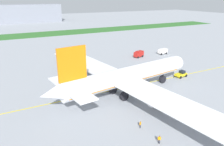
{
  "coord_description": "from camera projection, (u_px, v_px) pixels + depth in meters",
  "views": [
    {
      "loc": [
        -30.71,
        -48.05,
        25.88
      ],
      "look_at": [
        -1.24,
        8.25,
        3.39
      ],
      "focal_mm": 34.85,
      "sensor_mm": 36.0,
      "label": 1
    }
  ],
  "objects": [
    {
      "name": "ground_crew_wingwalker_port",
      "position": [
        140.0,
        124.0,
        44.87
      ],
      "size": [
        0.49,
        0.46,
        1.65
      ],
      "color": "black",
      "rests_on": "ground"
    },
    {
      "name": "airliner_foreground",
      "position": [
        125.0,
        77.0,
        58.78
      ],
      "size": [
        46.54,
        74.1,
        15.6
      ],
      "color": "white",
      "rests_on": "ground"
    },
    {
      "name": "service_truck_baggage_loader",
      "position": [
        163.0,
        51.0,
        102.55
      ],
      "size": [
        4.71,
        2.56,
        2.49
      ],
      "color": "white",
      "rests_on": "ground"
    },
    {
      "name": "grass_median_strip",
      "position": [
        46.0,
        34.0,
        157.54
      ],
      "size": [
        320.0,
        24.0,
        0.1
      ],
      "primitive_type": "cube",
      "color": "#2D6628",
      "rests_on": "ground"
    },
    {
      "name": "pushback_tug",
      "position": [
        181.0,
        74.0,
        73.69
      ],
      "size": [
        6.02,
        3.1,
        2.12
      ],
      "color": "yellow",
      "rests_on": "ground"
    },
    {
      "name": "ground_plane",
      "position": [
        129.0,
        92.0,
        62.19
      ],
      "size": [
        600.0,
        600.0,
        0.0
      ],
      "primitive_type": "plane",
      "color": "#9399A0",
      "rests_on": "ground"
    },
    {
      "name": "ground_crew_wingwalker_starboard",
      "position": [
        127.0,
        85.0,
        64.27
      ],
      "size": [
        0.35,
        0.53,
        1.57
      ],
      "color": "black",
      "rests_on": "ground"
    },
    {
      "name": "ground_crew_marshaller_front",
      "position": [
        159.0,
        139.0,
        40.11
      ],
      "size": [
        0.53,
        0.44,
        1.7
      ],
      "color": "black",
      "rests_on": "ground"
    },
    {
      "name": "service_truck_fuel_bowser",
      "position": [
        139.0,
        54.0,
        97.23
      ],
      "size": [
        5.01,
        3.51,
        2.75
      ],
      "color": "#B21E19",
      "rests_on": "ground"
    },
    {
      "name": "apron_taxi_line",
      "position": [
        123.0,
        88.0,
        64.93
      ],
      "size": [
        280.0,
        0.36,
        0.01
      ],
      "primitive_type": "cube",
      "color": "yellow",
      "rests_on": "ground"
    },
    {
      "name": "terminal_building",
      "position": [
        14.0,
        14.0,
        220.73
      ],
      "size": [
        91.93,
        20.0,
        18.0
      ],
      "primitive_type": "cube",
      "color": "gray",
      "rests_on": "ground"
    }
  ]
}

